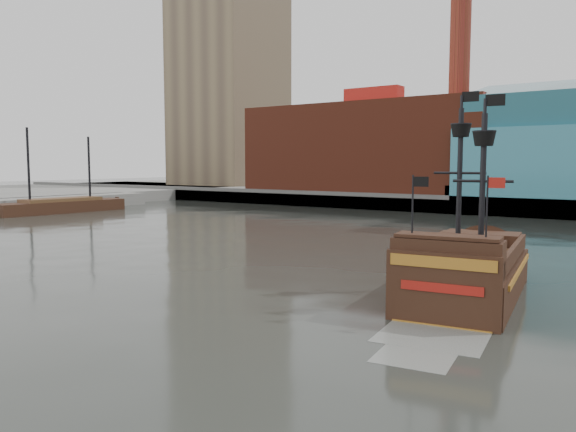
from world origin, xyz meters
The scene contains 7 objects.
ground centered at (0.00, 0.00, 0.00)m, with size 400.00×400.00×0.00m, color black.
promenade_far centered at (0.00, 92.00, 1.00)m, with size 220.00×60.00×2.00m, color slate.
seawall centered at (0.00, 62.50, 1.30)m, with size 220.00×1.00×2.60m, color #4C4C49.
pier centered at (-58.00, 30.00, 1.00)m, with size 6.00×40.00×2.00m, color slate.
skyline centered at (5.21, 84.56, 24.55)m, with size 149.00×45.00×62.00m.
pirate_ship centered at (12.57, 13.56, 1.08)m, with size 6.74×16.37×11.89m.
docked_vessel centered at (-52.17, 31.95, 0.81)m, with size 5.47×18.87×12.67m.
Camera 1 is at (21.63, -16.01, 7.14)m, focal length 35.00 mm.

